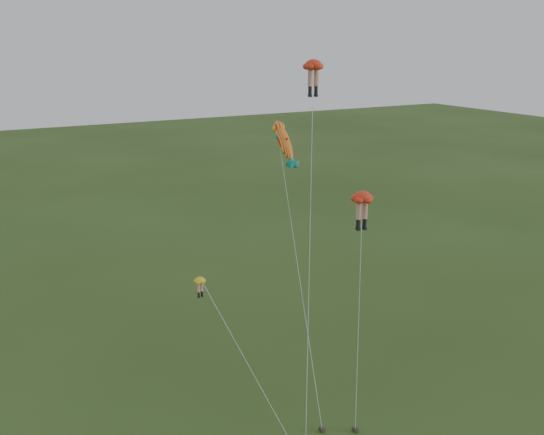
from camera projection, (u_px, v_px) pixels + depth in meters
name	position (u px, v px, depth m)	size (l,w,h in m)	color
ground	(308.00, 434.00, 37.01)	(300.00, 300.00, 0.00)	#2A4117
legs_kite_red_high	(313.00, 72.00, 43.06)	(9.13, 13.83, 21.86)	red
legs_kite_red_mid	(362.00, 203.00, 39.04)	(4.37, 5.77, 13.83)	red
legs_kite_yellow	(208.00, 296.00, 36.45)	(3.61, 7.21, 9.41)	yellow
fish_kite	(284.00, 142.00, 40.74)	(2.64, 10.17, 18.16)	yellow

